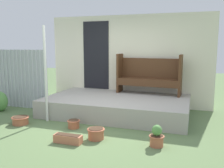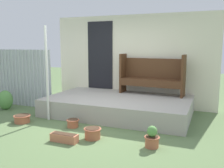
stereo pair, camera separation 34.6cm
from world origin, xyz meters
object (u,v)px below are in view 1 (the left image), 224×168
object	(u,v)px
planter_box_rect	(68,139)
shrub_by_fence	(0,101)
flower_pot_right	(96,133)
bench	(149,74)
flower_pot_middle	(74,123)
flower_pot_far_right	(157,137)
flower_pot_left	(20,120)
support_post	(46,74)

from	to	relation	value
planter_box_rect	shrub_by_fence	size ratio (longest dim) A/B	0.98
flower_pot_right	shrub_by_fence	size ratio (longest dim) A/B	0.63
bench	flower_pot_middle	size ratio (longest dim) A/B	6.29
flower_pot_far_right	planter_box_rect	bearing A→B (deg)	-166.97
flower_pot_left	planter_box_rect	world-z (taller)	flower_pot_left
support_post	flower_pot_middle	xyz separation A→B (m)	(0.81, -0.25, -0.99)
support_post	planter_box_rect	distance (m)	1.81
flower_pot_middle	shrub_by_fence	size ratio (longest dim) A/B	0.53
flower_pot_right	shrub_by_fence	world-z (taller)	shrub_by_fence
bench	flower_pot_right	size ratio (longest dim) A/B	5.21
bench	planter_box_rect	xyz separation A→B (m)	(-0.93, -2.89, -0.89)
flower_pot_right	planter_box_rect	bearing A→B (deg)	-140.75
flower_pot_middle	flower_pot_right	world-z (taller)	flower_pot_right
flower_pot_left	flower_pot_far_right	bearing A→B (deg)	-5.10
bench	flower_pot_right	distance (m)	2.74
bench	shrub_by_fence	distance (m)	4.06
support_post	planter_box_rect	bearing A→B (deg)	-43.22
bench	shrub_by_fence	xyz separation A→B (m)	(-3.71, -1.49, -0.71)
support_post	flower_pot_left	distance (m)	1.16
flower_pot_far_right	shrub_by_fence	bearing A→B (deg)	166.46
support_post	shrub_by_fence	world-z (taller)	support_post
flower_pot_right	flower_pot_far_right	bearing A→B (deg)	1.11
support_post	flower_pot_far_right	distance (m)	2.87
planter_box_rect	shrub_by_fence	distance (m)	3.11
bench	flower_pot_far_right	bearing A→B (deg)	-72.94
flower_pot_far_right	support_post	bearing A→B (deg)	165.67
bench	flower_pot_left	size ratio (longest dim) A/B	4.55
bench	flower_pot_left	world-z (taller)	bench
bench	planter_box_rect	distance (m)	3.16
flower_pot_far_right	shrub_by_fence	size ratio (longest dim) A/B	0.73
flower_pot_left	flower_pot_right	size ratio (longest dim) A/B	1.14
planter_box_rect	support_post	bearing A→B (deg)	136.78
shrub_by_fence	flower_pot_far_right	bearing A→B (deg)	-13.54
flower_pot_far_right	bench	bearing A→B (deg)	103.46
bench	planter_box_rect	world-z (taller)	bench
support_post	flower_pot_middle	world-z (taller)	support_post
flower_pot_middle	planter_box_rect	world-z (taller)	flower_pot_middle
flower_pot_left	planter_box_rect	size ratio (longest dim) A/B	0.74
support_post	flower_pot_middle	bearing A→B (deg)	-17.29
flower_pot_left	flower_pot_right	bearing A→B (deg)	-8.67
support_post	flower_pot_right	size ratio (longest dim) A/B	6.49
flower_pot_middle	planter_box_rect	xyz separation A→B (m)	(0.28, -0.78, -0.02)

